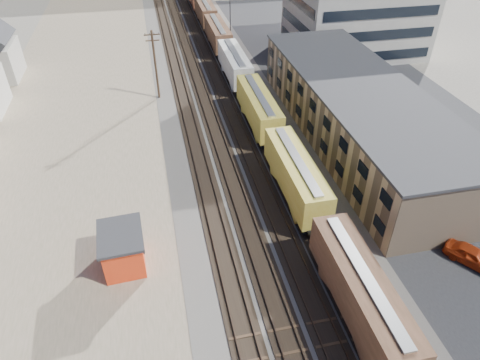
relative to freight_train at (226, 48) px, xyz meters
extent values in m
plane|color=#6B6356|center=(-3.80, -53.25, -2.79)|extent=(300.00, 300.00, 0.00)
cube|color=#4C4742|center=(-3.80, -3.25, -2.76)|extent=(18.00, 200.00, 0.06)
cube|color=#72694E|center=(-23.80, -13.25, -2.78)|extent=(24.00, 180.00, 0.03)
cube|color=#232326|center=(18.20, -18.25, -2.77)|extent=(26.00, 120.00, 0.04)
cube|color=black|center=(-8.80, -3.25, -2.69)|extent=(2.60, 200.00, 0.08)
cube|color=#38281E|center=(-9.52, -3.25, -2.57)|extent=(0.08, 200.00, 0.16)
cube|color=#38281E|center=(-8.08, -3.25, -2.57)|extent=(0.08, 200.00, 0.16)
cube|color=black|center=(-5.80, -3.25, -2.69)|extent=(2.60, 200.00, 0.08)
cube|color=#38281E|center=(-6.52, -3.25, -2.57)|extent=(0.08, 200.00, 0.16)
cube|color=#38281E|center=(-5.08, -3.25, -2.57)|extent=(0.08, 200.00, 0.16)
cube|color=black|center=(-2.80, -3.25, -2.69)|extent=(2.60, 200.00, 0.08)
cube|color=#38281E|center=(-3.52, -3.25, -2.57)|extent=(0.08, 200.00, 0.16)
cube|color=#38281E|center=(-2.08, -3.25, -2.57)|extent=(0.08, 200.00, 0.16)
cube|color=black|center=(0.00, -3.25, -2.69)|extent=(2.60, 200.00, 0.08)
cube|color=#38281E|center=(-0.72, -3.25, -2.57)|extent=(0.08, 200.00, 0.16)
cube|color=#38281E|center=(0.72, -3.25, -2.57)|extent=(0.08, 200.00, 0.16)
cube|color=black|center=(0.00, -48.13, -2.04)|extent=(2.20, 2.20, 0.90)
cube|color=#452D1D|center=(0.00, -53.20, 0.11)|extent=(3.00, 13.34, 3.40)
cube|color=#B7B7B2|center=(0.00, -53.20, 1.89)|extent=(0.90, 12.32, 0.16)
cube|color=black|center=(0.00, -43.08, -2.04)|extent=(2.20, 2.20, 0.90)
cube|color=black|center=(0.00, -32.93, -2.04)|extent=(2.20, 2.20, 0.90)
cube|color=gold|center=(0.00, -38.00, 0.11)|extent=(3.00, 13.34, 3.40)
cube|color=#B7B7B2|center=(0.00, -38.00, 1.89)|extent=(0.90, 12.32, 0.16)
cube|color=black|center=(0.00, -27.88, -2.04)|extent=(2.20, 2.20, 0.90)
cube|color=black|center=(0.00, -17.73, -2.04)|extent=(2.20, 2.20, 0.90)
cube|color=gold|center=(0.00, -22.80, 0.11)|extent=(3.00, 13.34, 3.40)
cube|color=#B7B7B2|center=(0.00, -22.80, 1.89)|extent=(0.90, 12.33, 0.16)
cube|color=black|center=(0.00, -12.68, -2.04)|extent=(2.20, 2.20, 0.90)
cube|color=black|center=(0.00, -2.53, -2.04)|extent=(2.20, 2.20, 0.90)
cube|color=#BAB7AE|center=(0.00, -7.60, 0.11)|extent=(3.00, 13.34, 3.40)
cube|color=#B7B7B2|center=(0.00, -7.60, 1.89)|extent=(0.90, 12.33, 0.16)
cube|color=black|center=(0.00, 2.52, -2.04)|extent=(2.20, 2.20, 0.90)
cube|color=black|center=(0.00, 12.67, -2.04)|extent=(2.20, 2.20, 0.90)
cube|color=#452D1D|center=(0.00, 7.60, 0.11)|extent=(3.00, 13.34, 3.40)
cube|color=#B7B7B2|center=(0.00, 7.60, 1.89)|extent=(0.90, 12.33, 0.16)
cube|color=black|center=(0.00, 17.72, -2.04)|extent=(2.20, 2.20, 0.90)
cube|color=black|center=(0.00, 27.87, -2.04)|extent=(2.20, 2.20, 0.90)
cube|color=#452D1D|center=(0.00, 22.80, 0.11)|extent=(3.00, 13.34, 3.40)
cube|color=#B7B7B2|center=(0.00, 22.80, 1.89)|extent=(0.90, 12.32, 0.16)
cube|color=black|center=(0.00, 32.92, -2.04)|extent=(2.20, 2.20, 0.90)
cube|color=tan|center=(11.20, -28.25, 0.71)|extent=(12.00, 40.00, 7.00)
cube|color=#2D2D30|center=(11.20, -28.25, 4.31)|extent=(12.40, 40.40, 0.30)
cube|color=black|center=(5.15, -28.25, -0.59)|extent=(0.12, 36.00, 1.20)
cube|color=black|center=(5.15, -28.25, 2.41)|extent=(0.12, 36.00, 1.20)
cube|color=black|center=(13.15, 1.75, 6.21)|extent=(0.12, 16.00, 16.00)
cube|color=black|center=(24.20, -7.30, 6.21)|extent=(20.00, 0.12, 16.00)
cylinder|color=#382619|center=(-12.30, -11.25, 2.21)|extent=(0.32, 0.32, 10.00)
cube|color=#382619|center=(-12.30, -11.25, 6.61)|extent=(2.20, 0.14, 0.14)
cube|color=#382619|center=(-12.30, -11.25, 5.81)|extent=(1.90, 0.14, 0.14)
cylinder|color=black|center=(-11.70, -11.25, 6.76)|extent=(0.08, 0.08, 0.22)
cube|color=red|center=(-17.37, -43.88, -1.15)|extent=(3.51, 4.55, 3.28)
cube|color=#2D2D30|center=(-17.37, -43.88, 0.60)|extent=(3.97, 5.01, 0.27)
cube|color=black|center=(-15.68, -43.79, -1.04)|extent=(0.17, 1.10, 1.09)
imported|color=#A52F0F|center=(12.21, -50.33, -1.99)|extent=(4.17, 4.97, 1.60)
imported|color=navy|center=(23.76, -14.06, -1.99)|extent=(6.28, 5.39, 1.60)
imported|color=white|center=(28.93, 8.65, -2.07)|extent=(3.25, 4.61, 1.46)
camera|label=1|loc=(-13.11, -71.20, 25.50)|focal=32.00mm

